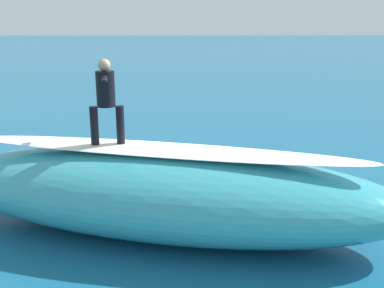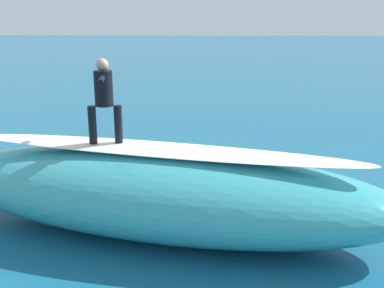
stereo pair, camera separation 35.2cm
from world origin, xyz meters
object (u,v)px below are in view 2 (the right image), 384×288
surfboard_riding (106,145)px  surfboard_paddling (256,176)px  surfer_riding (104,95)px  surfer_paddling (252,168)px

surfboard_riding → surfboard_paddling: surfboard_riding is taller
surfboard_riding → surfer_riding: bearing=-98.7°
surfboard_riding → surfer_riding: 1.01m
surfer_riding → surfer_paddling: size_ratio=1.12×
surfboard_riding → surfboard_paddling: (-3.32, -2.92, -1.69)m
surfer_riding → surfer_paddling: (-3.22, -2.99, -2.52)m
surfer_riding → surfboard_riding: bearing=81.3°
surfer_riding → surfer_paddling: surfer_riding is taller
surfboard_riding → surfer_paddling: 4.65m
surfer_riding → surfboard_paddling: 5.18m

